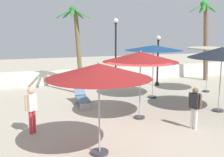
# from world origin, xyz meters

# --- Properties ---
(ground_plane) EXTENTS (56.00, 56.00, 0.00)m
(ground_plane) POSITION_xyz_m (0.00, 0.00, 0.00)
(ground_plane) COLOR #B2A893
(boundary_wall) EXTENTS (25.20, 0.30, 1.01)m
(boundary_wall) POSITION_xyz_m (0.00, 9.88, 0.50)
(boundary_wall) COLOR silver
(boundary_wall) RESTS_ON ground_plane
(patio_umbrella_0) EXTENTS (2.42, 2.42, 2.82)m
(patio_umbrella_0) POSITION_xyz_m (6.47, 4.62, 2.54)
(patio_umbrella_0) COLOR #333338
(patio_umbrella_0) RESTS_ON ground_plane
(patio_umbrella_2) EXTENTS (3.06, 3.06, 3.03)m
(patio_umbrella_2) POSITION_xyz_m (4.41, 1.05, 2.73)
(patio_umbrella_2) COLOR #333338
(patio_umbrella_2) RESTS_ON ground_plane
(patio_umbrella_3) EXTENTS (3.15, 3.15, 2.98)m
(patio_umbrella_3) POSITION_xyz_m (2.70, 4.39, 2.76)
(patio_umbrella_3) COLOR #333338
(patio_umbrella_3) RESTS_ON ground_plane
(patio_umbrella_4) EXTENTS (3.13, 3.13, 2.84)m
(patio_umbrella_4) POSITION_xyz_m (-2.08, -1.44, 2.56)
(patio_umbrella_4) COLOR #333338
(patio_umbrella_4) RESTS_ON ground_plane
(patio_umbrella_5) EXTENTS (3.17, 3.17, 2.91)m
(patio_umbrella_5) POSITION_xyz_m (0.50, 1.29, 2.64)
(patio_umbrella_5) COLOR #333338
(patio_umbrella_5) RESTS_ON ground_plane
(palm_tree_1) EXTENTS (2.22, 2.14, 5.79)m
(palm_tree_1) POSITION_xyz_m (8.73, 7.98, 3.50)
(palm_tree_1) COLOR brown
(palm_tree_1) RESTS_ON ground_plane
(palm_tree_2) EXTENTS (2.06, 2.10, 5.05)m
(palm_tree_2) POSITION_xyz_m (-1.06, 6.56, 3.21)
(palm_tree_2) COLOR brown
(palm_tree_2) RESTS_ON ground_plane
(lamp_post_1) EXTENTS (0.33, 0.33, 4.50)m
(lamp_post_1) POSITION_xyz_m (2.04, 8.62, 2.57)
(lamp_post_1) COLOR black
(lamp_post_1) RESTS_ON ground_plane
(lamp_post_2) EXTENTS (0.30, 0.30, 3.35)m
(lamp_post_2) POSITION_xyz_m (4.58, 7.36, 1.83)
(lamp_post_2) COLOR black
(lamp_post_2) RESTS_ON ground_plane
(lounge_chair_0) EXTENTS (0.61, 1.90, 0.84)m
(lounge_chair_0) POSITION_xyz_m (-1.35, 4.20, 0.39)
(lounge_chair_0) COLOR #B7B7BC
(lounge_chair_0) RESTS_ON ground_plane
(guest_0) EXTENTS (0.36, 0.52, 1.62)m
(guest_0) POSITION_xyz_m (1.95, -0.54, 0.98)
(guest_0) COLOR silver
(guest_0) RESTS_ON ground_plane
(guest_1) EXTENTS (0.47, 0.41, 1.71)m
(guest_1) POSITION_xyz_m (-3.93, 0.99, 1.04)
(guest_1) COLOR #D8333F
(guest_1) RESTS_ON ground_plane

